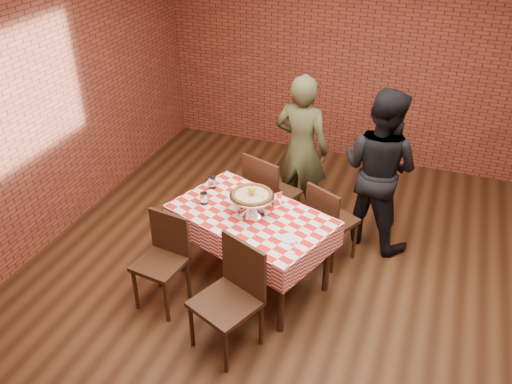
% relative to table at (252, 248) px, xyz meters
% --- Properties ---
extents(ground, '(6.00, 6.00, 0.00)m').
position_rel_table_xyz_m(ground, '(0.55, -0.13, -0.38)').
color(ground, black).
rests_on(ground, ground).
extents(back_wall, '(5.50, 0.00, 5.50)m').
position_rel_table_xyz_m(back_wall, '(0.55, 2.87, 1.08)').
color(back_wall, brown).
rests_on(back_wall, ground).
extents(table, '(1.59, 1.26, 0.75)m').
position_rel_table_xyz_m(table, '(0.00, 0.00, 0.00)').
color(table, '#3B2214').
rests_on(table, ground).
extents(tablecloth, '(1.64, 1.30, 0.24)m').
position_rel_table_xyz_m(tablecloth, '(0.00, 0.00, 0.26)').
color(tablecloth, red).
rests_on(tablecloth, table).
extents(pizza_stand, '(0.50, 0.50, 0.18)m').
position_rel_table_xyz_m(pizza_stand, '(0.00, 0.02, 0.47)').
color(pizza_stand, silver).
rests_on(pizza_stand, tablecloth).
extents(pizza, '(0.45, 0.45, 0.03)m').
position_rel_table_xyz_m(pizza, '(0.00, 0.02, 0.57)').
color(pizza, beige).
rests_on(pizza, pizza_stand).
extents(lemon, '(0.08, 0.08, 0.08)m').
position_rel_table_xyz_m(lemon, '(0.00, 0.02, 0.62)').
color(lemon, yellow).
rests_on(lemon, pizza).
extents(water_glass_left, '(0.09, 0.09, 0.11)m').
position_rel_table_xyz_m(water_glass_left, '(-0.46, 0.00, 0.44)').
color(water_glass_left, white).
rests_on(water_glass_left, tablecloth).
extents(water_glass_right, '(0.09, 0.09, 0.11)m').
position_rel_table_xyz_m(water_glass_right, '(-0.51, 0.29, 0.44)').
color(water_glass_right, white).
rests_on(water_glass_right, tablecloth).
extents(side_plate, '(0.19, 0.19, 0.01)m').
position_rel_table_xyz_m(side_plate, '(0.43, -0.24, 0.39)').
color(side_plate, white).
rests_on(side_plate, tablecloth).
extents(sweetener_packet_a, '(0.06, 0.04, 0.00)m').
position_rel_table_xyz_m(sweetener_packet_a, '(0.50, -0.41, 0.39)').
color(sweetener_packet_a, white).
rests_on(sweetener_packet_a, tablecloth).
extents(sweetener_packet_b, '(0.06, 0.05, 0.00)m').
position_rel_table_xyz_m(sweetener_packet_b, '(0.51, -0.31, 0.39)').
color(sweetener_packet_b, white).
rests_on(sweetener_packet_b, tablecloth).
extents(condiment_caddy, '(0.14, 0.13, 0.15)m').
position_rel_table_xyz_m(condiment_caddy, '(0.14, 0.23, 0.46)').
color(condiment_caddy, silver).
rests_on(condiment_caddy, tablecloth).
extents(chair_near_left, '(0.44, 0.44, 0.87)m').
position_rel_table_xyz_m(chair_near_left, '(-0.63, -0.58, 0.06)').
color(chair_near_left, '#3B2214').
rests_on(chair_near_left, ground).
extents(chair_near_right, '(0.60, 0.60, 0.94)m').
position_rel_table_xyz_m(chair_near_right, '(0.10, -0.83, 0.10)').
color(chair_near_right, '#3B2214').
rests_on(chair_near_right, ground).
extents(chair_far_left, '(0.58, 0.58, 0.94)m').
position_rel_table_xyz_m(chair_far_left, '(-0.09, 0.86, 0.09)').
color(chair_far_left, '#3B2214').
rests_on(chair_far_left, ground).
extents(chair_far_right, '(0.52, 0.52, 0.87)m').
position_rel_table_xyz_m(chair_far_right, '(0.62, 0.60, 0.06)').
color(chair_far_right, '#3B2214').
rests_on(chair_far_right, ground).
extents(diner_olive, '(0.63, 0.45, 1.64)m').
position_rel_table_xyz_m(diner_olive, '(0.09, 1.25, 0.45)').
color(diner_olive, '#424528').
rests_on(diner_olive, ground).
extents(diner_black, '(0.99, 0.89, 1.68)m').
position_rel_table_xyz_m(diner_black, '(0.94, 1.07, 0.46)').
color(diner_black, black).
rests_on(diner_black, ground).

